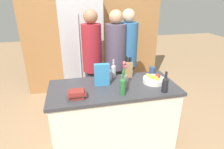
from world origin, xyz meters
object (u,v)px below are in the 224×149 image
Objects in this scene: refrigerator at (82,49)px; knife_block at (128,69)px; coffee_mug at (152,70)px; person_in_red_tee at (127,56)px; bottle_oil at (165,84)px; bottle_water at (123,85)px; flower_vase at (124,78)px; person_at_sink at (92,61)px; person_in_blue at (116,59)px; bottle_vinegar at (113,70)px; cereal_box at (102,75)px; fruit_bowl at (154,79)px; book_stack at (77,94)px; bottle_wine at (109,74)px.

refrigerator reaches higher than knife_block.
person_in_red_tee reaches higher than coffee_mug.
bottle_water is at bearing 174.31° from bottle_oil.
person_at_sink is (-0.28, 0.75, -0.01)m from flower_vase.
flower_vase reaches higher than bottle_oil.
coffee_mug is at bearing -43.93° from person_in_blue.
cereal_box is at bearing -132.72° from bottle_vinegar.
bottle_water is 0.16× the size of person_in_red_tee.
knife_block is 1.16× the size of bottle_vinegar.
cereal_box is at bearing -112.22° from person_in_blue.
bottle_oil is 0.99× the size of bottle_vinegar.
knife_block is at bearing -66.09° from refrigerator.
knife_block is 0.17× the size of person_in_red_tee.
bottle_vinegar is 0.49m from person_in_blue.
flower_vase is (-0.40, -0.05, 0.08)m from fruit_bowl.
fruit_bowl is 0.30m from coffee_mug.
person_in_blue reaches higher than knife_block.
fruit_bowl is at bearing -43.92° from knife_block.
refrigerator is 1.38m from cereal_box.
coffee_mug is 0.62× the size of book_stack.
bottle_oil is at bearing -39.57° from bottle_wine.
refrigerator reaches higher than cereal_box.
bottle_wine is 0.77× the size of bottle_water.
knife_block is 0.17× the size of person_at_sink.
bottle_wine is 0.52m from person_at_sink.
bottle_vinegar is (-0.05, 0.33, -0.03)m from flower_vase.
fruit_bowl is at bearing -61.23° from refrigerator.
bottle_vinegar is (-0.19, 0.02, -0.01)m from knife_block.
bottle_vinegar reaches higher than coffee_mug.
bottle_water is 0.16× the size of person_at_sink.
bottle_water reaches higher than bottle_vinegar.
person_in_red_tee reaches higher than cereal_box.
person_at_sink is 0.61m from person_in_red_tee.
bottle_wine is (0.25, -1.24, -0.03)m from refrigerator.
cereal_box is (-0.39, -0.19, 0.03)m from knife_block.
person_at_sink reaches higher than cereal_box.
person_in_blue is at bearing 108.17° from bottle_oil.
fruit_bowl is 0.82× the size of flower_vase.
bottle_oil reaches higher than book_stack.
flower_vase is 1.33× the size of bottle_oil.
person_at_sink is (-0.15, 0.50, 0.03)m from bottle_wine.
person_in_red_tee reaches higher than book_stack.
book_stack is (-0.70, -0.43, -0.07)m from knife_block.
bottle_oil is at bearing -55.19° from person_at_sink.
person_at_sink is (0.10, -0.74, 0.00)m from refrigerator.
cereal_box is 0.74m from bottle_oil.
person_in_blue is (0.47, -0.69, -0.02)m from refrigerator.
fruit_bowl is (0.79, -1.44, -0.07)m from refrigerator.
flower_vase is at bearing 153.38° from bottle_oil.
bottle_oil is at bearing -67.83° from person_in_blue.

